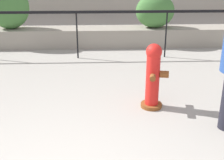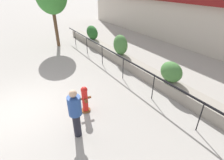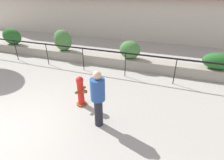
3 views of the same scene
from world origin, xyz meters
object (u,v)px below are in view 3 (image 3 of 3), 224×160
object	(u,v)px
hedge_bush_0	(12,36)
pedestrian	(98,96)
hedge_bush_2	(130,50)
fire_hydrant	(81,91)
hedge_bush_3	(219,61)
hedge_bush_1	(63,40)

from	to	relation	value
hedge_bush_0	pedestrian	world-z (taller)	pedestrian
hedge_bush_2	fire_hydrant	distance (m)	3.89
hedge_bush_0	hedge_bush_3	world-z (taller)	hedge_bush_0
hedge_bush_2	fire_hydrant	bearing A→B (deg)	-99.83
hedge_bush_3	hedge_bush_0	bearing A→B (deg)	180.00
hedge_bush_1	hedge_bush_0	bearing A→B (deg)	180.00
hedge_bush_0	fire_hydrant	distance (m)	8.02
fire_hydrant	pedestrian	world-z (taller)	pedestrian
hedge_bush_1	hedge_bush_3	distance (m)	7.84
hedge_bush_3	fire_hydrant	xyz separation A→B (m)	(-4.60, -3.82, -0.31)
hedge_bush_1	fire_hydrant	distance (m)	5.04
hedge_bush_2	hedge_bush_1	bearing A→B (deg)	180.00
hedge_bush_0	pedestrian	bearing A→B (deg)	-29.54
hedge_bush_0	fire_hydrant	size ratio (longest dim) A/B	1.31
hedge_bush_1	fire_hydrant	xyz separation A→B (m)	(3.24, -3.82, -0.53)
hedge_bush_1	fire_hydrant	world-z (taller)	hedge_bush_1
hedge_bush_3	fire_hydrant	bearing A→B (deg)	-140.29
hedge_bush_0	fire_hydrant	world-z (taller)	hedge_bush_0
hedge_bush_0	hedge_bush_1	world-z (taller)	hedge_bush_1
hedge_bush_3	hedge_bush_1	bearing A→B (deg)	180.00
hedge_bush_2	hedge_bush_3	distance (m)	3.94
hedge_bush_0	pedestrian	distance (m)	9.21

